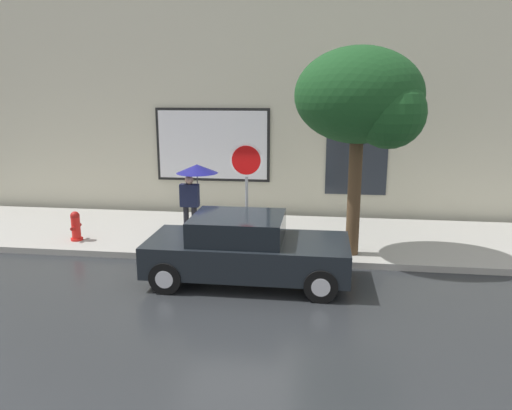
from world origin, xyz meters
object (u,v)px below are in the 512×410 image
object	(u,v)px
pedestrian_with_umbrella	(195,179)
parked_car	(246,250)
fire_hydrant	(76,226)
street_tree	(365,100)
stop_sign	(246,176)

from	to	relation	value
pedestrian_with_umbrella	parked_car	bearing A→B (deg)	-55.60
parked_car	pedestrian_with_umbrella	bearing A→B (deg)	124.40
fire_hydrant	street_tree	world-z (taller)	street_tree
parked_car	stop_sign	xyz separation A→B (m)	(-0.21, 1.49, 1.26)
stop_sign	fire_hydrant	bearing A→B (deg)	176.03
pedestrian_with_umbrella	stop_sign	xyz separation A→B (m)	(1.46, -0.95, 0.27)
parked_car	street_tree	world-z (taller)	street_tree
parked_car	pedestrian_with_umbrella	size ratio (longest dim) A/B	2.15
parked_car	fire_hydrant	size ratio (longest dim) A/B	5.46
fire_hydrant	pedestrian_with_umbrella	distance (m)	3.23
street_tree	fire_hydrant	bearing A→B (deg)	178.06
pedestrian_with_umbrella	fire_hydrant	bearing A→B (deg)	-167.65
street_tree	stop_sign	world-z (taller)	street_tree
parked_car	fire_hydrant	world-z (taller)	parked_car
parked_car	stop_sign	distance (m)	1.96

